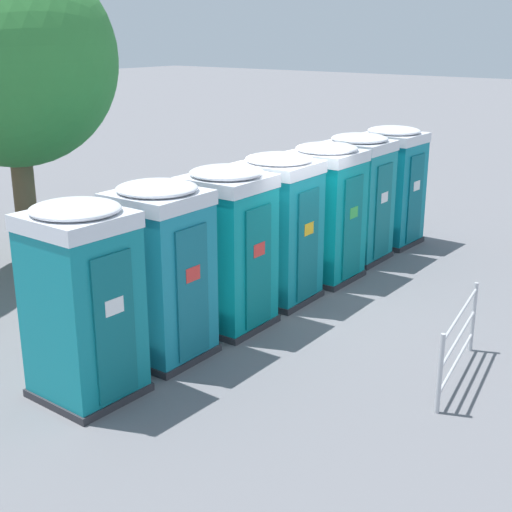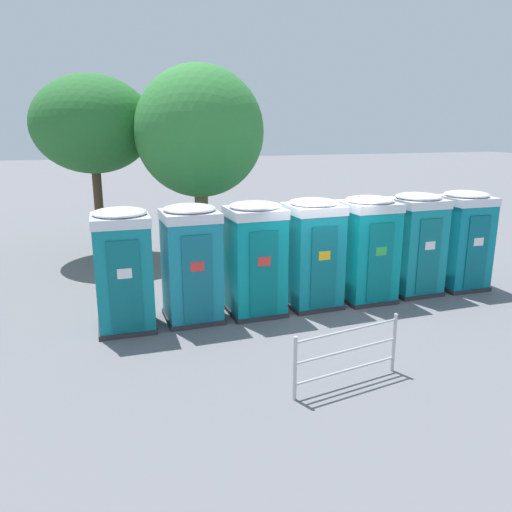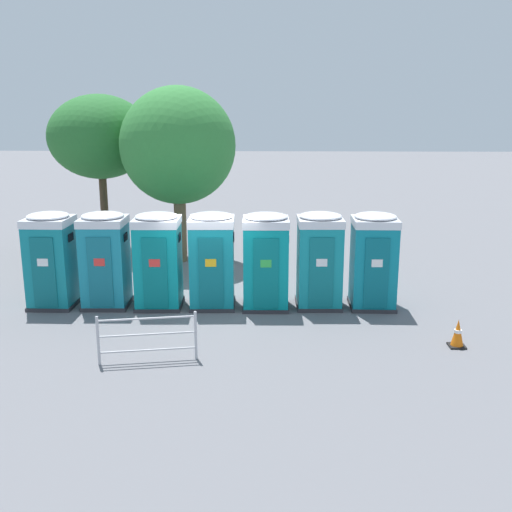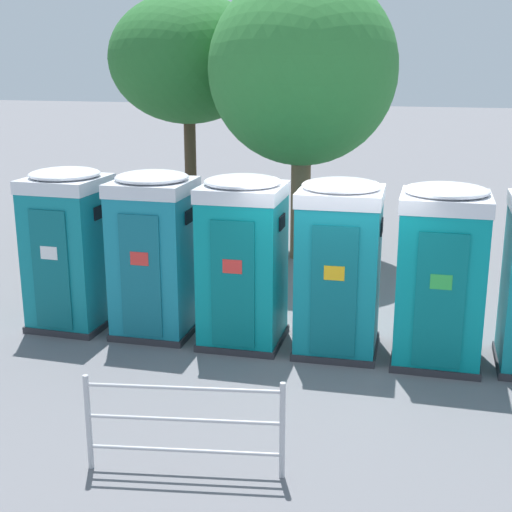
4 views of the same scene
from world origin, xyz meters
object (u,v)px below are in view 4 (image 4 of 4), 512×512
object	(u,v)px
portapotty_0	(70,248)
portapotty_1	(155,253)
portapotty_3	(339,266)
event_barrier	(184,423)
portapotty_4	(441,274)
portapotty_2	(243,260)
street_tree_1	(188,59)
street_tree_0	(303,70)

from	to	relation	value
portapotty_0	portapotty_1	size ratio (longest dim) A/B	1.00
portapotty_3	event_barrier	distance (m)	3.85
portapotty_3	event_barrier	size ratio (longest dim) A/B	1.25
portapotty_0	portapotty_1	bearing A→B (deg)	2.35
portapotty_4	portapotty_1	bearing A→B (deg)	179.88
portapotty_2	event_barrier	world-z (taller)	portapotty_2
street_tree_1	portapotty_1	bearing A→B (deg)	-74.44
portapotty_2	street_tree_0	world-z (taller)	street_tree_0
portapotty_1	portapotty_4	distance (m)	4.25
portapotty_1	portapotty_3	bearing A→B (deg)	0.48
portapotty_1	portapotty_2	bearing A→B (deg)	-1.35
street_tree_0	event_barrier	size ratio (longest dim) A/B	2.91
portapotty_0	portapotty_3	xyz separation A→B (m)	(4.25, 0.08, -0.00)
portapotty_0	portapotty_2	bearing A→B (deg)	0.50
portapotty_4	street_tree_1	size ratio (longest dim) A/B	0.45
portapotty_2	street_tree_1	world-z (taller)	street_tree_1
portapotty_2	street_tree_0	distance (m)	5.60
portapotty_0	street_tree_1	distance (m)	7.07
portapotty_1	portapotty_2	size ratio (longest dim) A/B	1.00
portapotty_3	portapotty_4	size ratio (longest dim) A/B	1.00
portapotty_2	portapotty_3	distance (m)	1.42
portapotty_2	street_tree_1	size ratio (longest dim) A/B	0.45
portapotty_1	event_barrier	bearing A→B (deg)	-63.06
portapotty_0	street_tree_0	distance (m)	6.22
event_barrier	portapotty_4	bearing A→B (deg)	56.38
portapotty_2	street_tree_1	distance (m)	7.73
portapotty_1	event_barrier	world-z (taller)	portapotty_1
portapotty_2	portapotty_3	size ratio (longest dim) A/B	1.00
portapotty_3	street_tree_0	distance (m)	5.77
portapotty_0	portapotty_4	distance (m)	5.67
street_tree_1	event_barrier	distance (m)	11.24
portapotty_2	event_barrier	bearing A→B (deg)	-83.23
portapotty_4	street_tree_0	xyz separation A→B (m)	(-3.00, 4.90, 2.66)
portapotty_0	street_tree_0	world-z (taller)	street_tree_0
portapotty_4	event_barrier	xyz separation A→B (m)	(-2.41, -3.62, -0.72)
street_tree_1	portapotty_4	bearing A→B (deg)	-46.67
portapotty_2	portapotty_3	world-z (taller)	same
portapotty_2	street_tree_1	xyz separation A→B (m)	(-3.20, 6.42, 2.88)
portapotty_0	street_tree_1	world-z (taller)	street_tree_1
event_barrier	portapotty_2	bearing A→B (deg)	96.77
portapotty_1	portapotty_2	distance (m)	1.42
portapotty_3	street_tree_1	bearing A→B (deg)	125.95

